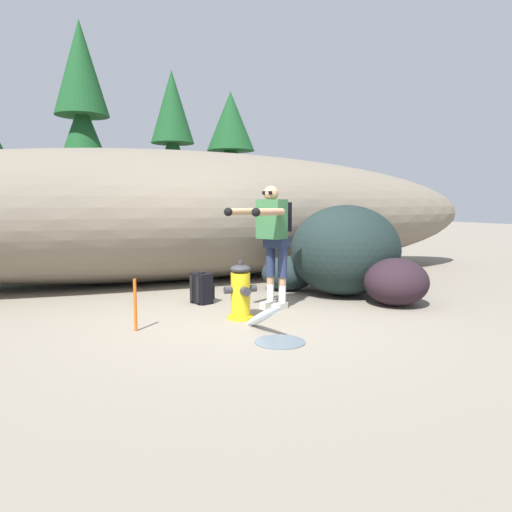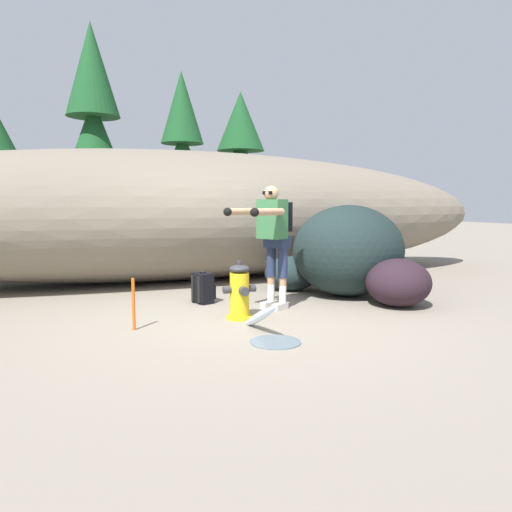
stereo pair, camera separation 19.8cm
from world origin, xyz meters
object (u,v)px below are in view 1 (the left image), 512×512
at_px(utility_worker, 272,231).
at_px(boulder_small, 396,282).
at_px(boulder_large, 345,250).
at_px(boulder_mid, 289,273).
at_px(survey_stake, 135,305).
at_px(fire_hydrant, 241,293).
at_px(spare_backpack, 202,289).

distance_m(utility_worker, boulder_small, 1.93).
height_order(boulder_large, boulder_mid, boulder_large).
bearing_deg(survey_stake, boulder_small, -1.04).
bearing_deg(survey_stake, utility_worker, 11.79).
relative_size(boulder_large, boulder_mid, 1.95).
relative_size(fire_hydrant, utility_worker, 0.44).
xyz_separation_m(spare_backpack, boulder_large, (2.28, -0.28, 0.50)).
xyz_separation_m(fire_hydrant, boulder_small, (2.33, -0.12, 0.00)).
bearing_deg(boulder_mid, survey_stake, -150.14).
height_order(fire_hydrant, utility_worker, utility_worker).
xyz_separation_m(utility_worker, boulder_small, (1.73, -0.46, -0.73)).
distance_m(spare_backpack, boulder_large, 2.35).
xyz_separation_m(spare_backpack, boulder_mid, (1.64, 0.44, 0.07)).
distance_m(boulder_large, survey_stake, 3.54).
distance_m(fire_hydrant, boulder_mid, 2.12).
bearing_deg(fire_hydrant, boulder_large, 21.26).
height_order(utility_worker, spare_backpack, utility_worker).
xyz_separation_m(spare_backpack, boulder_small, (2.50, -1.22, 0.12)).
relative_size(utility_worker, spare_backpack, 3.57).
relative_size(utility_worker, boulder_large, 0.95).
bearing_deg(boulder_small, fire_hydrant, 176.96).
bearing_deg(fire_hydrant, boulder_mid, 46.25).
distance_m(spare_backpack, boulder_small, 2.79).
xyz_separation_m(utility_worker, boulder_mid, (0.87, 1.19, -0.78)).
height_order(boulder_large, survey_stake, boulder_large).
bearing_deg(boulder_large, spare_backpack, 173.06).
height_order(fire_hydrant, boulder_large, boulder_large).
height_order(spare_backpack, boulder_mid, boulder_mid).
bearing_deg(boulder_large, utility_worker, -162.34).
bearing_deg(boulder_small, survey_stake, 178.96).
relative_size(spare_backpack, boulder_small, 0.49).
bearing_deg(utility_worker, fire_hydrant, 0.30).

